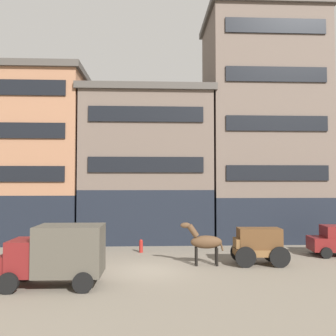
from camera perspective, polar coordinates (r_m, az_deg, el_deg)
ground_plane at (r=18.80m, az=-3.27°, el=-16.07°), size 120.00×120.00×0.00m
building_far_left at (r=30.19m, az=-21.13°, el=1.90°), size 8.89×7.31×13.13m
building_center_left at (r=28.57m, az=-3.41°, el=0.44°), size 10.18×7.31×11.60m
building_center_right at (r=30.26m, az=14.84°, el=6.59°), size 9.33×7.31×18.15m
cargo_wagon at (r=20.38m, az=14.26°, el=-11.63°), size 2.96×1.61×1.98m
draft_horse at (r=19.73m, az=5.85°, el=-11.64°), size 2.35×0.67×2.30m
delivery_truck_near at (r=16.47m, az=-17.44°, el=-12.88°), size 4.35×2.13×2.62m
pedestrian_officer at (r=24.17m, az=-18.02°, el=-10.50°), size 0.48×0.48×1.79m
fire_hydrant_curbside at (r=23.31m, az=-4.34°, el=-12.30°), size 0.24×0.24×0.83m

